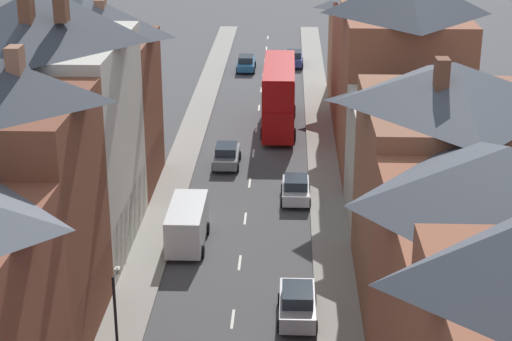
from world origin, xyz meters
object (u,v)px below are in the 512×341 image
Objects in this scene: double_decker_bus_lead at (279,95)px; car_parked_left_b at (246,63)px; delivery_van at (187,223)px; car_near_blue at (294,58)px; car_parked_right_a at (297,303)px; car_near_silver at (227,155)px; car_far_grey at (296,189)px; street_lamp at (117,325)px.

double_decker_bus_lead reaches higher than car_parked_left_b.
double_decker_bus_lead reaches higher than delivery_van.
car_near_blue is 1.05× the size of car_parked_right_a.
car_parked_left_b is at bearing -155.98° from car_near_blue.
delivery_van is at bearing -95.64° from car_near_silver.
delivery_van is (-1.30, -13.18, 0.54)m from car_near_silver.
car_near_silver is 28.11m from car_parked_left_b.
car_parked_right_a is 14.86m from car_far_grey.
double_decker_bus_lead is 2.75× the size of car_far_grey.
double_decker_bus_lead is 21.57m from car_near_blue.
street_lamp is at bearing -92.52° from car_parked_left_b.
car_near_blue is 1.10× the size of car_far_grey.
car_near_blue is at bearing 80.81° from car_near_silver.
car_far_grey is (1.31, -15.17, -2.00)m from double_decker_bus_lead.
street_lamp is (-7.35, -6.29, 2.39)m from car_parked_right_a.
car_near_silver is at bearing 127.80° from car_far_grey.
car_near_silver reaches higher than car_parked_left_b.
car_near_blue is at bearing 90.00° from car_far_grey.
car_near_blue reaches higher than car_parked_left_b.
delivery_van is (-6.20, -6.86, 0.52)m from car_far_grey.
street_lamp reaches higher than car_near_blue.
car_near_silver is (-4.90, -30.29, -0.02)m from car_near_blue.
delivery_van is (-1.30, -41.28, 0.54)m from car_parked_left_b.
car_parked_right_a is (4.90, -21.17, 0.05)m from car_near_silver.
delivery_van is 14.46m from street_lamp.
delivery_van is (-4.89, -22.03, -1.48)m from double_decker_bus_lead.
double_decker_bus_lead is at bearing 80.56° from street_lamp.
car_near_silver is (-3.59, -8.85, -2.01)m from double_decker_bus_lead.
double_decker_bus_lead is 2.63× the size of car_parked_right_a.
car_parked_left_b is (0.00, 28.11, -0.01)m from car_near_silver.
car_far_grey is at bearing -81.90° from car_parked_left_b.
car_parked_left_b is 55.68m from street_lamp.
car_parked_right_a is (1.31, -30.03, -1.96)m from double_decker_bus_lead.
double_decker_bus_lead is at bearing -79.44° from car_parked_left_b.
delivery_van is at bearing 127.78° from car_parked_right_a.
delivery_van reaches higher than car_parked_left_b.
car_near_silver is 0.75× the size of street_lamp.
car_parked_right_a is at bearing -90.00° from car_near_blue.
car_parked_right_a is (0.00, -51.47, 0.03)m from car_near_blue.
car_near_blue is at bearing 90.00° from car_parked_right_a.
car_far_grey is (-0.00, 14.86, -0.04)m from car_parked_right_a.
car_near_silver is 7.99m from car_far_grey.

